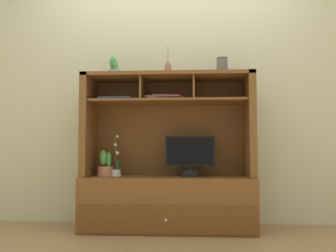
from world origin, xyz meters
name	(u,v)px	position (x,y,z in m)	size (l,w,h in m)	color
floor_plane	(168,231)	(0.00, 0.00, -0.01)	(6.00, 6.00, 0.02)	#97734C
back_wall	(170,74)	(0.00, 0.28, 1.40)	(6.00, 0.02, 2.80)	beige
media_console	(168,183)	(0.00, 0.01, 0.40)	(1.46, 0.54, 1.33)	brown
tv_monitor	(190,159)	(0.19, -0.02, 0.60)	(0.42, 0.19, 0.35)	black
potted_orchid	(116,170)	(-0.46, 0.01, 0.51)	(0.11, 0.11, 0.36)	silver
potted_fern	(105,167)	(-0.55, -0.01, 0.53)	(0.15, 0.15, 0.22)	#B47353
magazine_stack_left	(164,98)	(-0.03, 0.00, 1.13)	(0.32, 0.28, 0.04)	#71615E
magazine_stack_centre	(117,100)	(-0.45, 0.01, 1.12)	(0.32, 0.26, 0.03)	slate
diffuser_bottle	(168,69)	(0.00, -0.02, 1.39)	(0.06, 0.06, 0.26)	#966D52
potted_succulent	(114,69)	(-0.47, -0.01, 1.40)	(0.12, 0.12, 0.17)	gray
ceramic_vase	(222,66)	(0.47, 0.02, 1.41)	(0.10, 0.10, 0.16)	#5E5751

